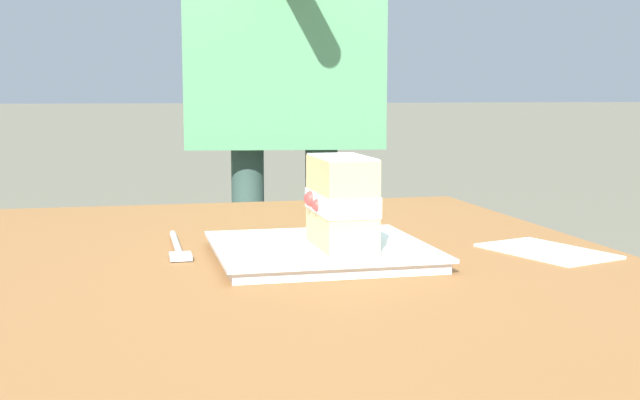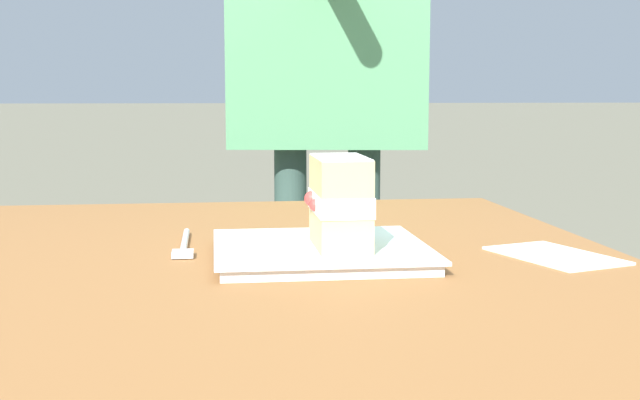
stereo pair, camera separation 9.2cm
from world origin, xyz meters
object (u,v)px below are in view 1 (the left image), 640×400
object	(u,v)px
cake_slice	(342,202)
paper_napkin	(547,251)
diner_person	(284,31)
dessert_plate	(320,251)
dessert_fork	(177,247)

from	to	relation	value
cake_slice	paper_napkin	xyz separation A→B (m)	(0.01, 0.24, -0.06)
paper_napkin	diner_person	xyz separation A→B (m)	(-0.95, -0.13, 0.32)
paper_napkin	diner_person	world-z (taller)	diner_person
dessert_plate	cake_slice	size ratio (longest dim) A/B	2.05
paper_napkin	diner_person	size ratio (longest dim) A/B	0.11
cake_slice	dessert_fork	world-z (taller)	cake_slice
paper_napkin	dessert_plate	bearing A→B (deg)	-95.38
cake_slice	dessert_fork	xyz separation A→B (m)	(-0.10, -0.17, -0.06)
dessert_plate	paper_napkin	bearing A→B (deg)	84.62
cake_slice	paper_napkin	world-z (taller)	cake_slice
dessert_fork	diner_person	xyz separation A→B (m)	(-0.84, 0.29, 0.31)
diner_person	dessert_plate	bearing A→B (deg)	-8.20
cake_slice	diner_person	bearing A→B (deg)	173.14
dessert_fork	paper_napkin	xyz separation A→B (m)	(0.11, 0.42, -0.00)
cake_slice	dessert_fork	bearing A→B (deg)	-120.75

